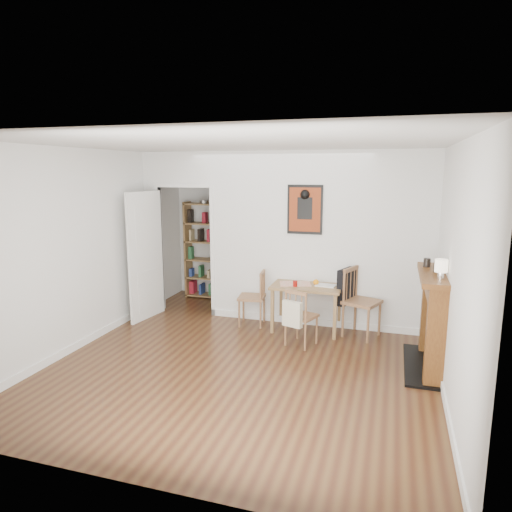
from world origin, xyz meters
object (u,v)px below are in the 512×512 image
(notebook, at_px, (326,285))
(fireplace, at_px, (433,318))
(ceramic_jar_a, at_px, (438,267))
(chair_front, at_px, (301,317))
(bookshelf, at_px, (206,251))
(orange_fruit, at_px, (316,282))
(chair_right, at_px, (361,301))
(red_glass, at_px, (295,284))
(dining_table, at_px, (307,290))
(mantel_lamp, at_px, (441,267))
(chair_left, at_px, (252,298))
(ceramic_jar_b, at_px, (427,263))

(notebook, bearing_deg, fireplace, -32.28)
(ceramic_jar_a, bearing_deg, chair_front, 172.91)
(bookshelf, bearing_deg, orange_fruit, -27.96)
(chair_right, bearing_deg, red_glass, -172.64)
(bookshelf, distance_m, ceramic_jar_a, 4.31)
(dining_table, bearing_deg, chair_front, -86.40)
(orange_fruit, bearing_deg, chair_front, -97.56)
(orange_fruit, bearing_deg, notebook, -3.12)
(fireplace, bearing_deg, chair_front, 171.26)
(dining_table, height_order, mantel_lamp, mantel_lamp)
(dining_table, height_order, red_glass, red_glass)
(dining_table, xyz_separation_m, chair_front, (0.04, -0.60, -0.20))
(fireplace, height_order, red_glass, fireplace)
(fireplace, xyz_separation_m, notebook, (-1.39, 0.88, 0.07))
(chair_left, distance_m, orange_fruit, 1.01)
(chair_right, xyz_separation_m, mantel_lamp, (0.90, -1.16, 0.79))
(fireplace, distance_m, red_glass, 1.95)
(chair_right, relative_size, chair_front, 1.25)
(chair_right, xyz_separation_m, ceramic_jar_a, (0.91, -0.79, 0.71))
(chair_left, bearing_deg, orange_fruit, 2.30)
(bookshelf, xyz_separation_m, notebook, (2.38, -1.19, -0.18))
(bookshelf, relative_size, orange_fruit, 21.13)
(chair_right, bearing_deg, chair_left, 179.53)
(orange_fruit, distance_m, notebook, 0.15)
(bookshelf, bearing_deg, notebook, -26.66)
(chair_left, relative_size, orange_fruit, 10.10)
(chair_left, bearing_deg, ceramic_jar_b, -12.73)
(mantel_lamp, bearing_deg, orange_fruit, 141.98)
(chair_right, relative_size, mantel_lamp, 4.53)
(dining_table, bearing_deg, fireplace, -27.11)
(mantel_lamp, bearing_deg, fireplace, 91.86)
(dining_table, height_order, chair_left, chair_left)
(red_glass, xyz_separation_m, mantel_lamp, (1.82, -1.04, 0.57))
(chair_front, relative_size, orange_fruit, 9.43)
(ceramic_jar_b, bearing_deg, notebook, 156.16)
(red_glass, relative_size, ceramic_jar_b, 0.81)
(chair_right, bearing_deg, ceramic_jar_a, -41.08)
(chair_left, height_order, ceramic_jar_a, ceramic_jar_a)
(chair_front, height_order, bookshelf, bookshelf)
(mantel_lamp, bearing_deg, dining_table, 144.95)
(mantel_lamp, bearing_deg, chair_left, 154.98)
(chair_front, bearing_deg, red_glass, 111.49)
(dining_table, distance_m, chair_left, 0.86)
(chair_left, xyz_separation_m, orange_fruit, (0.96, 0.04, 0.30))
(chair_right, height_order, fireplace, fireplace)
(orange_fruit, xyz_separation_m, notebook, (0.14, -0.01, -0.03))
(chair_right, relative_size, orange_fruit, 11.76)
(red_glass, distance_m, mantel_lamp, 2.17)
(fireplace, relative_size, orange_fruit, 15.03)
(chair_right, relative_size, bookshelf, 0.56)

